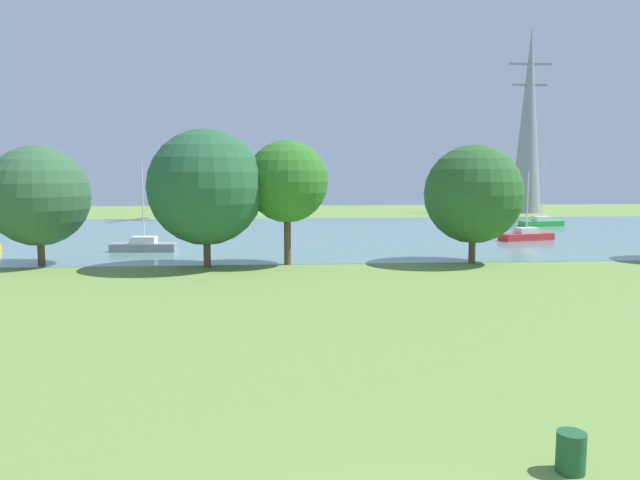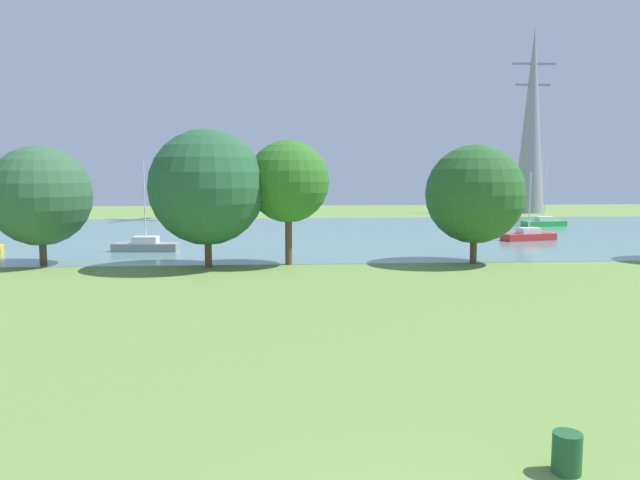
{
  "view_description": "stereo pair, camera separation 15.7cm",
  "coord_description": "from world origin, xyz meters",
  "px_view_note": "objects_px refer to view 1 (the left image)",
  "views": [
    {
      "loc": [
        -2.11,
        -7.67,
        5.76
      ],
      "look_at": [
        -0.16,
        18.11,
        2.9
      ],
      "focal_mm": 33.48,
      "sensor_mm": 36.0,
      "label": 1
    },
    {
      "loc": [
        -1.96,
        -7.68,
        5.76
      ],
      "look_at": [
        -0.16,
        18.11,
        2.9
      ],
      "focal_mm": 33.48,
      "sensor_mm": 36.0,
      "label": 2
    }
  ],
  "objects_px": {
    "sailboat_green": "(541,222)",
    "tree_east_near": "(38,196)",
    "sailboat_gray": "(144,245)",
    "tree_east_far": "(206,187)",
    "sailboat_red": "(526,235)",
    "litter_bin": "(571,452)",
    "tree_west_near": "(287,182)",
    "tree_mid_shore": "(474,194)",
    "electricity_pylon": "(529,121)"
  },
  "relations": [
    {
      "from": "tree_east_near",
      "to": "tree_east_far",
      "type": "distance_m",
      "value": 10.7
    },
    {
      "from": "tree_east_far",
      "to": "electricity_pylon",
      "type": "xyz_separation_m",
      "value": [
        41.75,
        49.95,
        8.66
      ]
    },
    {
      "from": "litter_bin",
      "to": "sailboat_green",
      "type": "distance_m",
      "value": 58.05
    },
    {
      "from": "sailboat_red",
      "to": "tree_east_far",
      "type": "bearing_deg",
      "value": -153.02
    },
    {
      "from": "sailboat_gray",
      "to": "tree_east_near",
      "type": "xyz_separation_m",
      "value": [
        -4.98,
        -6.53,
        3.93
      ]
    },
    {
      "from": "litter_bin",
      "to": "tree_east_near",
      "type": "xyz_separation_m",
      "value": [
        -20.44,
        27.93,
        3.99
      ]
    },
    {
      "from": "sailboat_green",
      "to": "tree_east_near",
      "type": "bearing_deg",
      "value": -150.41
    },
    {
      "from": "tree_east_near",
      "to": "tree_west_near",
      "type": "distance_m",
      "value": 15.59
    },
    {
      "from": "tree_east_near",
      "to": "tree_mid_shore",
      "type": "bearing_deg",
      "value": -2.2
    },
    {
      "from": "sailboat_red",
      "to": "tree_east_far",
      "type": "distance_m",
      "value": 29.62
    },
    {
      "from": "sailboat_gray",
      "to": "sailboat_red",
      "type": "relative_size",
      "value": 1.12
    },
    {
      "from": "tree_west_near",
      "to": "tree_east_near",
      "type": "bearing_deg",
      "value": 177.07
    },
    {
      "from": "tree_west_near",
      "to": "sailboat_green",
      "type": "bearing_deg",
      "value": 42.13
    },
    {
      "from": "sailboat_red",
      "to": "tree_mid_shore",
      "type": "relative_size",
      "value": 0.78
    },
    {
      "from": "tree_east_far",
      "to": "tree_west_near",
      "type": "distance_m",
      "value": 5.07
    },
    {
      "from": "sailboat_red",
      "to": "tree_west_near",
      "type": "xyz_separation_m",
      "value": [
        -21.1,
        -12.46,
        4.83
      ]
    },
    {
      "from": "sailboat_gray",
      "to": "electricity_pylon",
      "type": "height_order",
      "value": "electricity_pylon"
    },
    {
      "from": "sailboat_red",
      "to": "sailboat_gray",
      "type": "bearing_deg",
      "value": -170.8
    },
    {
      "from": "tree_west_near",
      "to": "tree_mid_shore",
      "type": "height_order",
      "value": "tree_west_near"
    },
    {
      "from": "sailboat_gray",
      "to": "electricity_pylon",
      "type": "bearing_deg",
      "value": 41.45
    },
    {
      "from": "sailboat_gray",
      "to": "tree_west_near",
      "type": "relative_size",
      "value": 0.84
    },
    {
      "from": "tree_mid_shore",
      "to": "litter_bin",
      "type": "bearing_deg",
      "value": -104.72
    },
    {
      "from": "sailboat_red",
      "to": "tree_east_far",
      "type": "height_order",
      "value": "tree_east_far"
    },
    {
      "from": "electricity_pylon",
      "to": "sailboat_green",
      "type": "bearing_deg",
      "value": -109.36
    },
    {
      "from": "litter_bin",
      "to": "tree_west_near",
      "type": "bearing_deg",
      "value": 100.23
    },
    {
      "from": "tree_west_near",
      "to": "tree_mid_shore",
      "type": "relative_size",
      "value": 1.03
    },
    {
      "from": "sailboat_green",
      "to": "tree_east_near",
      "type": "relative_size",
      "value": 1.01
    },
    {
      "from": "sailboat_green",
      "to": "tree_mid_shore",
      "type": "relative_size",
      "value": 0.99
    },
    {
      "from": "litter_bin",
      "to": "tree_east_far",
      "type": "relative_size",
      "value": 0.09
    },
    {
      "from": "litter_bin",
      "to": "tree_mid_shore",
      "type": "relative_size",
      "value": 0.1
    },
    {
      "from": "sailboat_red",
      "to": "electricity_pylon",
      "type": "xyz_separation_m",
      "value": [
        15.66,
        36.67,
        13.16
      ]
    },
    {
      "from": "litter_bin",
      "to": "sailboat_red",
      "type": "distance_m",
      "value": 42.78
    },
    {
      "from": "tree_west_near",
      "to": "tree_mid_shore",
      "type": "bearing_deg",
      "value": -1.25
    },
    {
      "from": "litter_bin",
      "to": "tree_east_near",
      "type": "height_order",
      "value": "tree_east_near"
    },
    {
      "from": "sailboat_green",
      "to": "litter_bin",
      "type": "bearing_deg",
      "value": -114.08
    },
    {
      "from": "tree_west_near",
      "to": "tree_mid_shore",
      "type": "distance_m",
      "value": 11.99
    },
    {
      "from": "tree_east_near",
      "to": "tree_mid_shore",
      "type": "distance_m",
      "value": 27.52
    },
    {
      "from": "sailboat_red",
      "to": "tree_east_near",
      "type": "xyz_separation_m",
      "value": [
        -36.65,
        -11.66,
        3.94
      ]
    },
    {
      "from": "electricity_pylon",
      "to": "sailboat_red",
      "type": "bearing_deg",
      "value": -113.13
    },
    {
      "from": "tree_east_near",
      "to": "tree_west_near",
      "type": "height_order",
      "value": "tree_west_near"
    },
    {
      "from": "sailboat_green",
      "to": "tree_east_far",
      "type": "xyz_separation_m",
      "value": [
        -33.57,
        -26.68,
        4.48
      ]
    },
    {
      "from": "sailboat_red",
      "to": "tree_east_far",
      "type": "xyz_separation_m",
      "value": [
        -26.09,
        -13.28,
        4.5
      ]
    },
    {
      "from": "sailboat_gray",
      "to": "tree_east_far",
      "type": "relative_size",
      "value": 0.78
    },
    {
      "from": "tree_mid_shore",
      "to": "sailboat_red",
      "type": "bearing_deg",
      "value": 54.29
    },
    {
      "from": "sailboat_gray",
      "to": "tree_east_near",
      "type": "bearing_deg",
      "value": -127.32
    },
    {
      "from": "electricity_pylon",
      "to": "tree_east_near",
      "type": "bearing_deg",
      "value": -137.26
    },
    {
      "from": "litter_bin",
      "to": "tree_east_far",
      "type": "distance_m",
      "value": 28.48
    },
    {
      "from": "tree_mid_shore",
      "to": "electricity_pylon",
      "type": "bearing_deg",
      "value": 63.34
    },
    {
      "from": "tree_east_far",
      "to": "litter_bin",
      "type": "bearing_deg",
      "value": -69.41
    },
    {
      "from": "electricity_pylon",
      "to": "litter_bin",
      "type": "bearing_deg",
      "value": -112.67
    }
  ]
}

